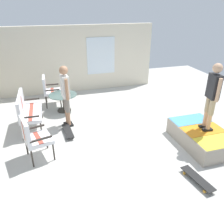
{
  "coord_description": "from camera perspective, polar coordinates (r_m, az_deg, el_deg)",
  "views": [
    {
      "loc": [
        -5.04,
        1.75,
        3.25
      ],
      "look_at": [
        0.03,
        0.24,
        0.7
      ],
      "focal_mm": 36.8,
      "sensor_mm": 36.0,
      "label": 1
    }
  ],
  "objects": [
    {
      "name": "person_skater",
      "position": [
        5.74,
        23.72,
        4.36
      ],
      "size": [
        0.48,
        0.28,
        1.63
      ],
      "color": "black",
      "rests_on": "skate_ramp"
    },
    {
      "name": "skateboard_by_bench",
      "position": [
        6.35,
        -10.91,
        -4.64
      ],
      "size": [
        0.81,
        0.26,
        0.1
      ],
      "color": "black",
      "rests_on": "ground_plane"
    },
    {
      "name": "patio_chair_near_house",
      "position": [
        8.06,
        -15.48,
        5.69
      ],
      "size": [
        0.63,
        0.57,
        1.02
      ],
      "color": "#2D2823",
      "rests_on": "ground_plane"
    },
    {
      "name": "skateboard_spare",
      "position": [
        5.03,
        20.45,
        -15.22
      ],
      "size": [
        0.82,
        0.31,
        0.1
      ],
      "color": "black",
      "rests_on": "ground_plane"
    },
    {
      "name": "patio_bench",
      "position": [
        6.67,
        -20.53,
        0.76
      ],
      "size": [
        1.26,
        0.57,
        1.02
      ],
      "color": "#2D2823",
      "rests_on": "ground_plane"
    },
    {
      "name": "house_facade",
      "position": [
        9.15,
        -8.47,
        12.84
      ],
      "size": [
        0.23,
        6.0,
        2.5
      ],
      "color": "beige",
      "rests_on": "ground_plane"
    },
    {
      "name": "person_watching",
      "position": [
        6.4,
        -11.48,
        4.91
      ],
      "size": [
        0.48,
        0.27,
        1.75
      ],
      "color": "black",
      "rests_on": "ground_plane"
    },
    {
      "name": "patio_table",
      "position": [
        7.58,
        -12.03,
        3.12
      ],
      "size": [
        0.9,
        0.9,
        0.57
      ],
      "color": "#2D2823",
      "rests_on": "ground_plane"
    },
    {
      "name": "skate_ramp",
      "position": [
        6.18,
        21.57,
        -5.69
      ],
      "size": [
        1.64,
        1.6,
        0.43
      ],
      "color": "gray",
      "rests_on": "ground_plane"
    },
    {
      "name": "ground_plane",
      "position": [
        6.27,
        2.17,
        -6.03
      ],
      "size": [
        12.0,
        12.0,
        0.1
      ],
      "primitive_type": "cube",
      "color": "beige"
    },
    {
      "name": "patio_chair_by_wall",
      "position": [
        5.32,
        -19.2,
        -5.55
      ],
      "size": [
        0.74,
        0.69,
        1.02
      ],
      "color": "#2D2823",
      "rests_on": "ground_plane"
    }
  ]
}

